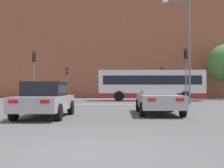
# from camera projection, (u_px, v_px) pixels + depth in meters

# --- Properties ---
(ground_plane) EXTENTS (400.00, 400.00, 0.00)m
(ground_plane) POSITION_uv_depth(u_px,v_px,m) (86.00, 151.00, 5.28)
(ground_plane) COLOR #474749
(stop_line_strip) EXTENTS (9.20, 0.30, 0.01)m
(stop_line_strip) POSITION_uv_depth(u_px,v_px,m) (110.00, 104.00, 21.98)
(stop_line_strip) COLOR silver
(stop_line_strip) RESTS_ON ground_plane
(far_pavement) EXTENTS (70.23, 2.50, 0.01)m
(far_pavement) POSITION_uv_depth(u_px,v_px,m) (113.00, 99.00, 34.74)
(far_pavement) COLOR gray
(far_pavement) RESTS_ON ground_plane
(brick_civic_building) EXTENTS (41.31, 12.38, 28.38)m
(brick_civic_building) POSITION_uv_depth(u_px,v_px,m) (97.00, 29.00, 43.71)
(brick_civic_building) COLOR brown
(brick_civic_building) RESTS_ON ground_plane
(car_saloon_left) EXTENTS (1.91, 4.31, 1.47)m
(car_saloon_left) POSITION_uv_depth(u_px,v_px,m) (45.00, 99.00, 11.68)
(car_saloon_left) COLOR #9E9EA3
(car_saloon_left) RESTS_ON ground_plane
(car_roadster_right) EXTENTS (1.98, 4.66, 1.21)m
(car_roadster_right) POSITION_uv_depth(u_px,v_px,m) (158.00, 100.00, 13.33)
(car_roadster_right) COLOR #9E9EA3
(car_roadster_right) RESTS_ON ground_plane
(bus_crossing_lead) EXTENTS (10.58, 2.72, 3.09)m
(bus_crossing_lead) POSITION_uv_depth(u_px,v_px,m) (151.00, 85.00, 28.76)
(bus_crossing_lead) COLOR silver
(bus_crossing_lead) RESTS_ON ground_plane
(traffic_light_near_right) EXTENTS (0.26, 0.31, 4.48)m
(traffic_light_near_right) POSITION_uv_depth(u_px,v_px,m) (186.00, 67.00, 22.84)
(traffic_light_near_right) COLOR slate
(traffic_light_near_right) RESTS_ON ground_plane
(traffic_light_far_left) EXTENTS (0.26, 0.31, 3.79)m
(traffic_light_far_left) POSITION_uv_depth(u_px,v_px,m) (67.00, 78.00, 34.22)
(traffic_light_far_left) COLOR slate
(traffic_light_far_left) RESTS_ON ground_plane
(traffic_light_far_right) EXTENTS (0.26, 0.31, 3.86)m
(traffic_light_far_right) POSITION_uv_depth(u_px,v_px,m) (162.00, 78.00, 34.27)
(traffic_light_far_right) COLOR slate
(traffic_light_far_right) RESTS_ON ground_plane
(traffic_light_near_left) EXTENTS (0.26, 0.31, 4.23)m
(traffic_light_near_left) POSITION_uv_depth(u_px,v_px,m) (34.00, 69.00, 22.83)
(traffic_light_near_left) COLOR slate
(traffic_light_near_left) RESTS_ON ground_plane
(street_lamp_junction) EXTENTS (2.23, 0.36, 8.32)m
(street_lamp_junction) POSITION_uv_depth(u_px,v_px,m) (185.00, 40.00, 21.94)
(street_lamp_junction) COLOR slate
(street_lamp_junction) RESTS_ON ground_plane
(pedestrian_waiting) EXTENTS (0.23, 0.40, 1.63)m
(pedestrian_waiting) POSITION_uv_depth(u_px,v_px,m) (108.00, 91.00, 34.32)
(pedestrian_waiting) COLOR brown
(pedestrian_waiting) RESTS_ON ground_plane
(pedestrian_walking_east) EXTENTS (0.36, 0.45, 1.69)m
(pedestrian_walking_east) POSITION_uv_depth(u_px,v_px,m) (27.00, 91.00, 34.51)
(pedestrian_walking_east) COLOR #333851
(pedestrian_walking_east) RESTS_ON ground_plane
(pedestrian_walking_west) EXTENTS (0.42, 0.45, 1.71)m
(pedestrian_walking_west) POSITION_uv_depth(u_px,v_px,m) (192.00, 91.00, 34.97)
(pedestrian_walking_west) COLOR brown
(pedestrian_walking_west) RESTS_ON ground_plane
(tree_by_building) EXTENTS (4.63, 4.63, 7.30)m
(tree_by_building) POSITION_uv_depth(u_px,v_px,m) (50.00, 64.00, 40.18)
(tree_by_building) COLOR #4C3823
(tree_by_building) RESTS_ON ground_plane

